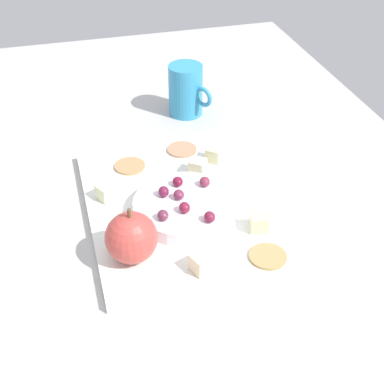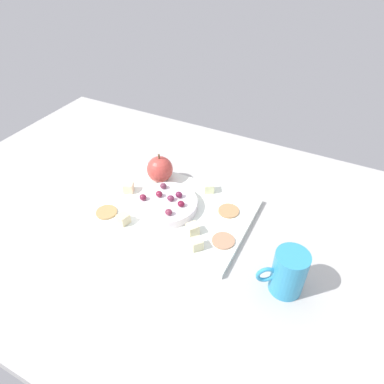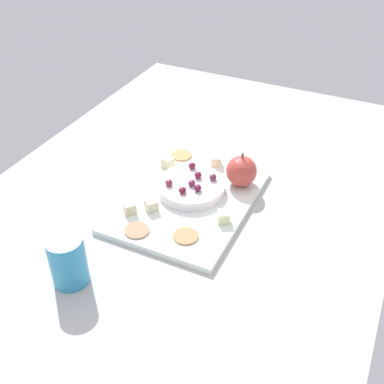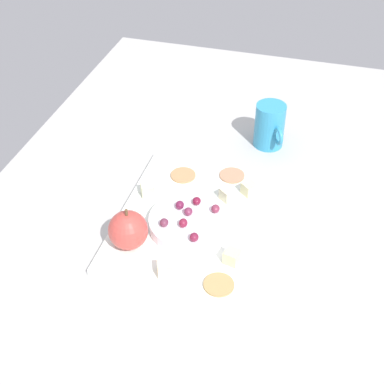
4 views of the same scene
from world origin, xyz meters
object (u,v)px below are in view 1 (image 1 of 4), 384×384
(cheese_cube_1, at_px, (201,263))
(cheese_cube_4, at_px, (259,223))
(grape_4, at_px, (178,182))
(grape_2, at_px, (205,182))
(cracker_1, at_px, (182,149))
(grape_0, at_px, (179,195))
(cracker_2, at_px, (268,256))
(cheese_cube_0, at_px, (214,154))
(cheese_cube_2, at_px, (106,192))
(grape_5, at_px, (185,208))
(grape_1, at_px, (163,215))
(grape_3, at_px, (164,192))
(cheese_cube_3, at_px, (198,167))
(cup, at_px, (186,90))
(apple_whole, at_px, (131,238))
(cracker_0, at_px, (130,166))
(serving_dish, at_px, (185,207))
(grape_6, at_px, (210,217))
(platter, at_px, (176,207))

(cheese_cube_1, height_order, cheese_cube_4, same)
(grape_4, bearing_deg, cheese_cube_4, -138.72)
(grape_2, bearing_deg, cracker_1, -0.09)
(cheese_cube_1, relative_size, grape_0, 1.40)
(cracker_2, relative_size, grape_2, 2.93)
(cheese_cube_0, relative_size, cheese_cube_2, 1.00)
(cheese_cube_2, xyz_separation_m, cracker_1, (0.10, -0.15, -0.01))
(cheese_cube_2, distance_m, grape_5, 0.14)
(grape_1, relative_size, grape_3, 1.00)
(cheese_cube_3, xyz_separation_m, grape_1, (-0.13, 0.09, 0.02))
(cracker_1, height_order, grape_4, grape_4)
(cheese_cube_0, height_order, cheese_cube_4, same)
(cheese_cube_3, height_order, cup, cup)
(cracker_1, bearing_deg, apple_whole, 151.69)
(cracker_2, height_order, cup, cup)
(cheese_cube_0, relative_size, grape_2, 1.40)
(cheese_cube_1, distance_m, grape_0, 0.13)
(cheese_cube_4, distance_m, cup, 0.39)
(cheese_cube_2, bearing_deg, grape_1, -145.74)
(grape_4, bearing_deg, apple_whole, 141.38)
(cracker_0, relative_size, cracker_1, 1.00)
(serving_dish, height_order, cheese_cube_3, cheese_cube_3)
(cracker_2, distance_m, grape_5, 0.14)
(apple_whole, xyz_separation_m, cracker_2, (-0.05, -0.17, -0.03))
(grape_2, bearing_deg, grape_5, 139.64)
(grape_0, bearing_deg, cheese_cube_4, -126.24)
(cheese_cube_0, xyz_separation_m, grape_1, (-0.16, 0.12, 0.02))
(serving_dish, xyz_separation_m, cheese_cube_0, (0.12, -0.08, 0.00))
(cheese_cube_3, distance_m, grape_6, 0.15)
(apple_whole, bearing_deg, cracker_2, -105.46)
(grape_2, xyz_separation_m, grape_4, (0.01, 0.04, -0.00))
(platter, bearing_deg, grape_3, 106.85)
(cracker_0, bearing_deg, grape_5, -163.12)
(grape_1, distance_m, grape_4, 0.08)
(serving_dish, bearing_deg, apple_whole, 128.73)
(grape_1, height_order, grape_5, grape_5)
(cheese_cube_2, xyz_separation_m, grape_6, (-0.12, -0.13, 0.02))
(grape_6, xyz_separation_m, cup, (0.38, -0.07, 0.01))
(platter, relative_size, cracker_2, 6.91)
(cracker_1, xyz_separation_m, cup, (0.15, -0.05, 0.03))
(cheese_cube_4, distance_m, grape_0, 0.12)
(cracker_0, height_order, grape_4, grape_4)
(cracker_2, height_order, grape_3, grape_3)
(platter, bearing_deg, grape_5, 179.75)
(serving_dish, xyz_separation_m, cracker_1, (0.17, -0.04, -0.01))
(grape_1, bearing_deg, platter, -29.62)
(cheese_cube_2, distance_m, grape_6, 0.18)
(cheese_cube_2, bearing_deg, cracker_0, -33.18)
(cracker_2, relative_size, grape_3, 2.93)
(platter, height_order, serving_dish, serving_dish)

